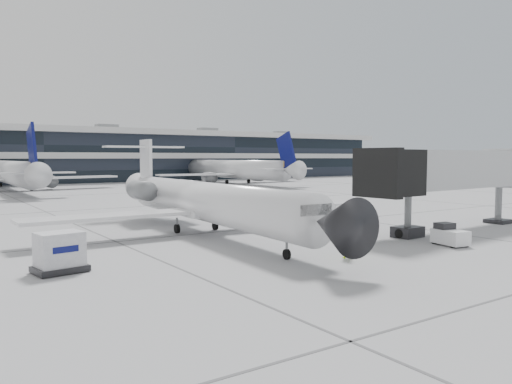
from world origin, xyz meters
TOP-DOWN VIEW (x-y plane):
  - ground at (0.00, 0.00)m, footprint 220.00×220.00m
  - terminal at (0.00, 82.00)m, footprint 170.00×22.00m
  - bg_jet_center at (-8.00, 55.00)m, footprint 32.00×40.00m
  - bg_jet_right at (32.00, 55.00)m, footprint 32.00×40.00m
  - regional_jet at (-4.05, -0.11)m, footprint 23.21×28.97m
  - jet_bridge at (12.76, -8.54)m, footprint 18.15×4.42m
  - ramp_worker at (-1.82, -11.51)m, footprint 0.71×0.47m
  - baggage_tug at (5.82, -12.19)m, footprint 1.53×2.20m
  - cargo_uld at (-14.75, -6.60)m, footprint 2.40×1.92m
  - traffic_cone at (-0.61, 4.60)m, footprint 0.45×0.45m

SIDE VIEW (x-z plane):
  - ground at x=0.00m, z-range 0.00..0.00m
  - bg_jet_center at x=-8.00m, z-range -4.80..4.80m
  - bg_jet_right at x=32.00m, z-range -4.80..4.80m
  - traffic_cone at x=-0.61m, z-range -0.01..0.53m
  - baggage_tug at x=5.82m, z-range -0.07..1.22m
  - cargo_uld at x=-14.75m, z-range 0.01..1.79m
  - ramp_worker at x=-1.82m, z-range 0.00..1.96m
  - regional_jet at x=-4.05m, z-range -1.06..5.63m
  - jet_bridge at x=12.76m, z-range 1.33..7.16m
  - terminal at x=0.00m, z-range 0.00..10.00m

